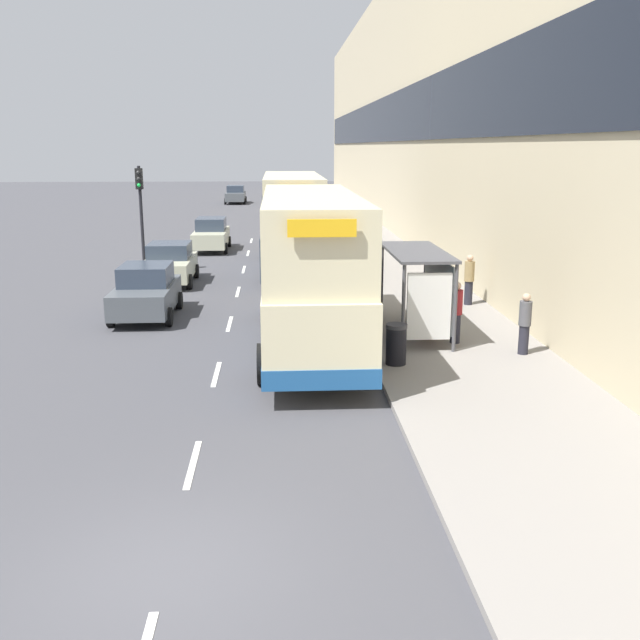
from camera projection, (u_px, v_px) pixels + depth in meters
ground_plane at (165, 573)px, 9.54m from camera, size 220.00×220.00×0.00m
pavement at (352, 231)px, 47.23m from camera, size 5.00×93.00×0.14m
terrace_facade at (415, 105)px, 45.55m from camera, size 3.10×93.00×16.30m
lane_mark_1 at (193, 464)px, 12.79m from camera, size 0.12×2.00×0.01m
lane_mark_2 at (216, 374)px, 17.84m from camera, size 0.12×2.00×0.01m
lane_mark_3 at (230, 324)px, 22.88m from camera, size 0.12×2.00×0.01m
lane_mark_4 at (238, 292)px, 27.93m from camera, size 0.12×2.00×0.01m
lane_mark_5 at (244, 270)px, 32.97m from camera, size 0.12×2.00×0.01m
lane_mark_6 at (248, 253)px, 38.02m from camera, size 0.12×2.00×0.01m
lane_mark_7 at (251, 241)px, 43.07m from camera, size 0.12×2.00×0.01m
bus_shelter at (424, 278)px, 20.49m from camera, size 1.60×4.20×2.48m
double_decker_bus_near at (310, 268)px, 19.75m from camera, size 2.85×10.38×4.30m
double_decker_bus_ahead at (292, 220)px, 32.61m from camera, size 2.85×10.48×4.30m
car_0 at (170, 264)px, 29.50m from camera, size 2.09×4.03×1.67m
car_1 at (236, 195)px, 71.18m from camera, size 2.07×4.54×1.76m
car_2 at (211, 234)px, 38.92m from camera, size 1.94×4.47×1.76m
car_3 at (146, 292)px, 23.63m from camera, size 2.01×4.02×1.74m
pedestrian_at_shelter at (456, 312)px, 19.98m from camera, size 0.35×0.35×1.75m
pedestrian_1 at (525, 323)px, 18.91m from camera, size 0.33×0.33×1.66m
pedestrian_2 at (469, 279)px, 24.86m from camera, size 0.35×0.35×1.76m
litter_bin at (396, 344)px, 18.09m from camera, size 0.55×0.55×1.05m
traffic_light_far_kerb at (140, 202)px, 31.21m from camera, size 0.30×0.32×4.73m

